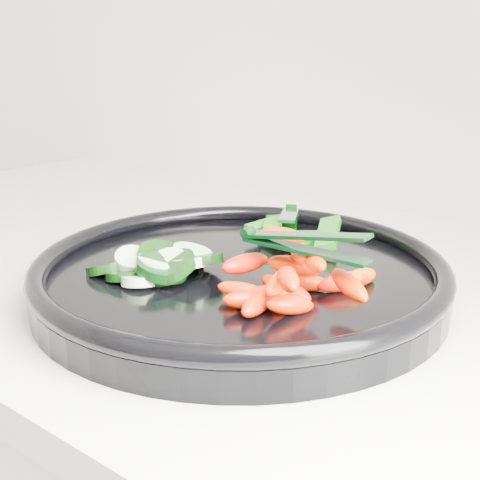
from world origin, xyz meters
The scene contains 6 objects.
veggie_tray centered at (-0.33, 1.63, 0.95)m, with size 0.47×0.47×0.04m.
cucumber_pile centered at (-0.39, 1.58, 0.96)m, with size 0.12×0.10×0.04m.
carrot_pile centered at (-0.26, 1.61, 0.97)m, with size 0.14×0.15×0.05m.
pepper_pile centered at (-0.35, 1.73, 0.96)m, with size 0.13×0.09×0.03m.
tong_carrot centered at (-0.25, 1.61, 1.00)m, with size 0.11×0.02×0.02m.
tong_pepper centered at (-0.35, 1.73, 0.98)m, with size 0.07×0.10×0.02m.
Camera 1 is at (0.03, 1.19, 1.16)m, focal length 50.00 mm.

